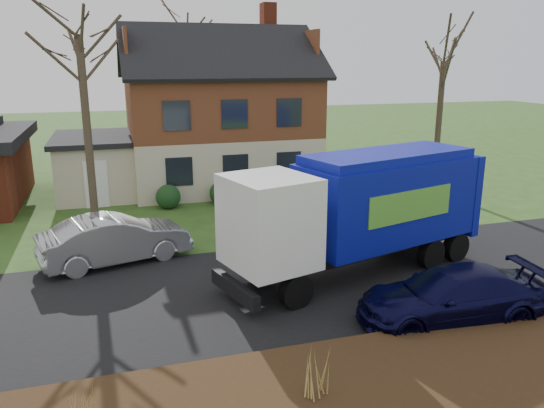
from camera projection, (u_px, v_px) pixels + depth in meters
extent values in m
plane|color=#2C4D19|center=(250.00, 293.00, 14.93)|extent=(120.00, 120.00, 0.00)
cube|color=black|center=(250.00, 292.00, 14.93)|extent=(80.00, 7.00, 0.02)
cube|color=black|center=(321.00, 399.00, 9.99)|extent=(80.00, 3.50, 0.30)
cube|color=#BEB499|center=(220.00, 158.00, 28.07)|extent=(9.00, 7.50, 2.70)
cube|color=#553018|center=(218.00, 105.00, 27.35)|extent=(9.00, 7.50, 2.80)
cube|color=maroon|center=(268.00, 19.00, 27.98)|extent=(0.70, 0.90, 1.60)
cube|color=#BEB499|center=(97.00, 167.00, 25.88)|extent=(3.50, 5.50, 2.60)
cube|color=black|center=(94.00, 138.00, 25.50)|extent=(3.90, 5.90, 0.24)
cylinder|color=black|center=(296.00, 291.00, 13.90)|extent=(0.99, 0.56, 0.94)
cylinder|color=black|center=(258.00, 268.00, 15.45)|extent=(0.99, 0.56, 0.94)
cylinder|color=black|center=(431.00, 254.00, 16.60)|extent=(0.99, 0.56, 0.94)
cylinder|color=black|center=(387.00, 237.00, 18.15)|extent=(0.99, 0.56, 0.94)
cylinder|color=black|center=(456.00, 247.00, 17.22)|extent=(0.99, 0.56, 0.94)
cylinder|color=black|center=(412.00, 232.00, 18.76)|extent=(0.99, 0.56, 0.94)
cube|color=black|center=(363.00, 248.00, 16.26)|extent=(7.81, 3.17, 0.32)
cube|color=white|center=(269.00, 222.00, 14.11)|extent=(2.63, 2.75, 2.45)
cube|color=black|center=(236.00, 223.00, 13.56)|extent=(0.61, 1.94, 0.82)
cube|color=black|center=(235.00, 289.00, 13.99)|extent=(0.83, 2.25, 0.41)
cube|color=#0B138B|center=(386.00, 200.00, 16.34)|extent=(6.12, 3.74, 2.45)
cube|color=#0B138B|center=(388.00, 156.00, 15.98)|extent=(5.78, 3.40, 0.27)
cube|color=#0B138B|center=(449.00, 190.00, 17.90)|extent=(0.93, 2.31, 2.63)
cube|color=#559F34|center=(411.00, 206.00, 15.31)|extent=(3.16, 0.92, 0.91)
cube|color=#559F34|center=(358.00, 190.00, 17.18)|extent=(3.16, 0.92, 0.91)
imported|color=#A7ABAF|center=(115.00, 239.00, 17.03)|extent=(4.97, 2.81, 1.55)
imported|color=black|center=(451.00, 296.00, 13.12)|extent=(4.85, 2.29, 1.37)
cylinder|color=#443629|center=(88.00, 134.00, 20.09)|extent=(0.30, 0.30, 7.25)
cylinder|color=#3F3425|center=(438.00, 128.00, 25.80)|extent=(0.29, 0.29, 6.31)
cylinder|color=#443828|center=(188.00, 96.00, 35.99)|extent=(0.31, 0.31, 8.02)
cone|color=tan|center=(83.00, 408.00, 8.80)|extent=(0.04, 0.04, 0.86)
cone|color=#A9904A|center=(319.00, 373.00, 9.72)|extent=(0.04, 0.04, 0.97)
cone|color=#A9904A|center=(311.00, 374.00, 9.68)|extent=(0.04, 0.04, 0.97)
cone|color=#A9904A|center=(326.00, 371.00, 9.77)|extent=(0.04, 0.04, 0.97)
cone|color=#A9904A|center=(316.00, 369.00, 9.84)|extent=(0.04, 0.04, 0.97)
cone|color=#A9904A|center=(321.00, 376.00, 9.61)|extent=(0.04, 0.04, 0.97)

